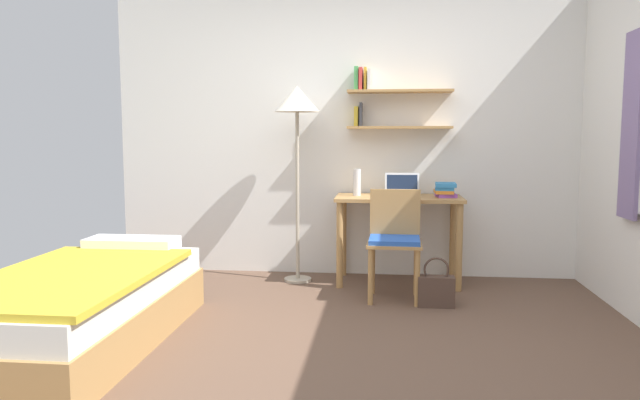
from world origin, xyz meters
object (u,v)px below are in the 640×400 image
(bed, at_px, (82,307))
(laptop, at_px, (402,190))
(standing_lamp, at_px, (297,110))
(book_stack, at_px, (445,190))
(desk_chair, at_px, (395,237))
(water_bottle, at_px, (357,182))
(desk, at_px, (399,213))
(handbag, at_px, (436,290))

(bed, bearing_deg, laptop, 42.78)
(standing_lamp, distance_m, book_stack, 1.44)
(bed, bearing_deg, desk_chair, 33.74)
(water_bottle, bearing_deg, desk, -5.26)
(water_bottle, relative_size, book_stack, 0.95)
(standing_lamp, bearing_deg, handbag, -30.43)
(bed, relative_size, water_bottle, 8.34)
(desk_chair, distance_m, handbag, 0.52)
(desk, height_order, desk_chair, desk_chair)
(standing_lamp, bearing_deg, book_stack, 1.51)
(handbag, bearing_deg, laptop, 107.45)
(water_bottle, bearing_deg, book_stack, -2.48)
(desk_chair, xyz_separation_m, laptop, (0.07, 0.56, 0.32))
(desk, xyz_separation_m, standing_lamp, (-0.88, -0.03, 0.88))
(standing_lamp, height_order, water_bottle, standing_lamp)
(desk_chair, relative_size, laptop, 2.83)
(bed, height_order, desk_chair, desk_chair)
(desk, height_order, book_stack, book_stack)
(desk, height_order, standing_lamp, standing_lamp)
(standing_lamp, relative_size, book_stack, 6.96)
(desk, relative_size, handbag, 2.87)
(book_stack, bearing_deg, water_bottle, 177.52)
(desk_chair, bearing_deg, book_stack, 49.31)
(bed, relative_size, handbag, 5.13)
(standing_lamp, bearing_deg, desk, 2.13)
(bed, relative_size, laptop, 6.40)
(bed, bearing_deg, desk, 42.34)
(laptop, distance_m, handbag, 1.05)
(desk_chair, height_order, water_bottle, water_bottle)
(water_bottle, bearing_deg, bed, -131.27)
(desk_chair, relative_size, handbag, 2.27)
(desk, xyz_separation_m, laptop, (0.03, 0.06, 0.19))
(bed, height_order, handbag, bed)
(book_stack, bearing_deg, bed, -142.79)
(bed, xyz_separation_m, desk_chair, (1.92, 1.28, 0.25))
(laptop, relative_size, book_stack, 1.23)
(desk_chair, xyz_separation_m, handbag, (0.31, -0.21, -0.36))
(desk_chair, bearing_deg, laptop, 82.81)
(laptop, relative_size, handbag, 0.80)
(laptop, bearing_deg, standing_lamp, -174.48)
(bed, bearing_deg, book_stack, 37.21)
(laptop, bearing_deg, desk, -118.29)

